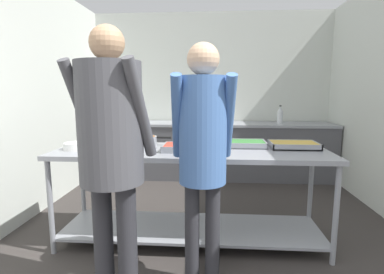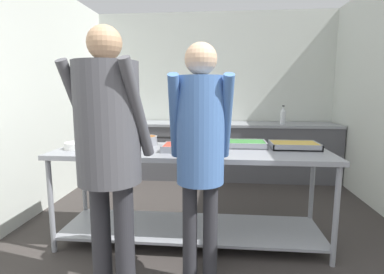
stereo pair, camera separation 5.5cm
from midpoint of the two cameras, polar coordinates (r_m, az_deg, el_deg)
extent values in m
cube|color=silver|center=(5.10, 4.47, 8.10)|extent=(3.98, 0.06, 2.65)
cube|color=silver|center=(3.59, -29.55, 6.74)|extent=(0.06, 4.42, 2.65)
cube|color=#4C4C51|center=(4.83, 4.27, -2.74)|extent=(3.82, 0.62, 0.84)
cube|color=gray|center=(4.76, 4.33, 2.48)|extent=(3.82, 0.65, 0.04)
cube|color=black|center=(4.77, 9.37, 2.50)|extent=(0.52, 0.37, 0.02)
cube|color=gray|center=(2.68, 0.39, -2.87)|extent=(2.43, 0.72, 0.04)
cube|color=gray|center=(2.91, 0.38, -16.92)|extent=(2.35, 0.64, 0.02)
cylinder|color=gray|center=(2.86, -24.74, -11.93)|extent=(0.04, 0.04, 0.82)
cylinder|color=gray|center=(2.67, 26.28, -13.51)|extent=(0.04, 0.04, 0.82)
cylinder|color=gray|center=(3.38, -19.42, -8.44)|extent=(0.04, 0.04, 0.82)
cylinder|color=gray|center=(3.22, 22.31, -9.45)|extent=(0.04, 0.04, 0.82)
cylinder|color=white|center=(2.90, -20.40, -1.99)|extent=(0.24, 0.24, 0.01)
cylinder|color=white|center=(2.90, -20.41, -1.75)|extent=(0.24, 0.24, 0.01)
cylinder|color=white|center=(2.90, -20.43, -1.52)|extent=(0.23, 0.23, 0.01)
cylinder|color=white|center=(2.90, -20.44, -1.29)|extent=(0.23, 0.23, 0.01)
cylinder|color=white|center=(2.89, -20.45, -1.05)|extent=(0.23, 0.23, 0.01)
cylinder|color=#3D668C|center=(2.70, -16.70, -2.16)|extent=(0.19, 0.19, 0.05)
sphere|color=#2D702D|center=(2.68, -15.72, -1.41)|extent=(0.06, 0.06, 0.06)
sphere|color=#2D702D|center=(2.71, -16.69, -1.31)|extent=(0.05, 0.05, 0.05)
sphere|color=#2D702D|center=(2.70, -17.13, -1.40)|extent=(0.06, 0.06, 0.06)
sphere|color=#2D702D|center=(2.66, -17.11, -1.53)|extent=(0.04, 0.04, 0.04)
cylinder|color=gray|center=(2.94, -8.35, -0.67)|extent=(0.23, 0.23, 0.09)
cylinder|color=brown|center=(2.93, -8.37, 0.04)|extent=(0.21, 0.21, 0.01)
cylinder|color=black|center=(2.89, -4.76, -0.09)|extent=(0.14, 0.02, 0.02)
cube|color=gray|center=(2.64, 0.22, -2.44)|extent=(0.48, 0.30, 0.01)
cube|color=#B23D2D|center=(2.64, 0.22, -1.90)|extent=(0.45, 0.27, 0.04)
cube|color=gray|center=(2.50, -0.07, -2.60)|extent=(0.48, 0.01, 0.05)
cube|color=gray|center=(2.78, 0.49, -1.44)|extent=(0.48, 0.01, 0.05)
cube|color=gray|center=(2.67, -4.76, -1.89)|extent=(0.01, 0.30, 0.05)
cube|color=gray|center=(2.63, 5.28, -2.07)|extent=(0.01, 0.30, 0.05)
cube|color=gray|center=(2.86, 10.29, -1.73)|extent=(0.42, 0.29, 0.01)
cube|color=#387A38|center=(2.85, 10.31, -1.23)|extent=(0.39, 0.26, 0.04)
cube|color=gray|center=(2.72, 10.55, -1.81)|extent=(0.42, 0.01, 0.05)
cube|color=gray|center=(2.99, 10.08, -0.85)|extent=(0.42, 0.01, 0.05)
cube|color=gray|center=(2.84, 6.24, -1.25)|extent=(0.01, 0.29, 0.05)
cube|color=gray|center=(2.88, 14.32, -1.35)|extent=(0.01, 0.29, 0.05)
cube|color=gray|center=(2.91, 19.37, -1.92)|extent=(0.43, 0.30, 0.01)
cube|color=gold|center=(2.90, 19.40, -1.43)|extent=(0.40, 0.27, 0.04)
cube|color=gray|center=(2.77, 20.10, -2.02)|extent=(0.43, 0.01, 0.05)
cube|color=gray|center=(3.04, 18.75, -1.03)|extent=(0.43, 0.01, 0.05)
cube|color=gray|center=(2.86, 15.34, -1.46)|extent=(0.01, 0.30, 0.05)
cube|color=gray|center=(2.96, 23.31, -1.53)|extent=(0.01, 0.30, 0.05)
cylinder|color=#2D2D33|center=(2.20, 0.34, -18.21)|extent=(0.10, 0.10, 0.77)
cylinder|color=#2D2D33|center=(2.20, 4.25, -18.18)|extent=(0.10, 0.10, 0.77)
cylinder|color=#4770B2|center=(1.97, -2.48, 3.68)|extent=(0.10, 0.32, 0.58)
cylinder|color=#4770B2|center=(1.98, 7.35, 3.64)|extent=(0.10, 0.32, 0.58)
cylinder|color=#4770B2|center=(1.98, 2.43, 1.27)|extent=(0.32, 0.32, 0.71)
sphere|color=tan|center=(1.97, 2.52, 14.65)|extent=(0.21, 0.21, 0.21)
cylinder|color=#2D2D33|center=(2.18, -16.14, -18.19)|extent=(0.13, 0.13, 0.81)
cylinder|color=#2D2D33|center=(2.09, -11.90, -19.25)|extent=(0.13, 0.13, 0.81)
cylinder|color=#4C4C51|center=(2.03, -19.97, 5.14)|extent=(0.15, 0.34, 0.61)
cylinder|color=#4C4C51|center=(1.79, -9.49, 5.15)|extent=(0.15, 0.34, 0.61)
cylinder|color=#4C4C51|center=(1.91, -14.94, 2.53)|extent=(0.40, 0.40, 0.75)
sphere|color=tan|center=(1.92, -15.53, 16.89)|extent=(0.21, 0.21, 0.21)
cylinder|color=silver|center=(4.75, 17.24, 3.51)|extent=(0.08, 0.08, 0.19)
cone|color=silver|center=(4.74, 17.32, 5.12)|extent=(0.07, 0.07, 0.07)
cylinder|color=black|center=(4.74, 17.34, 5.66)|extent=(0.03, 0.03, 0.02)
camera|label=1|loc=(0.03, -89.42, 0.09)|focal=28.00mm
camera|label=2|loc=(0.03, 90.58, -0.09)|focal=28.00mm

